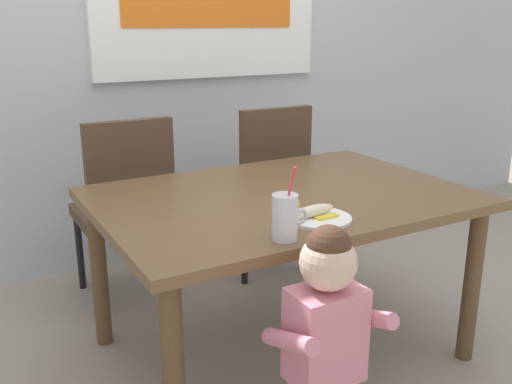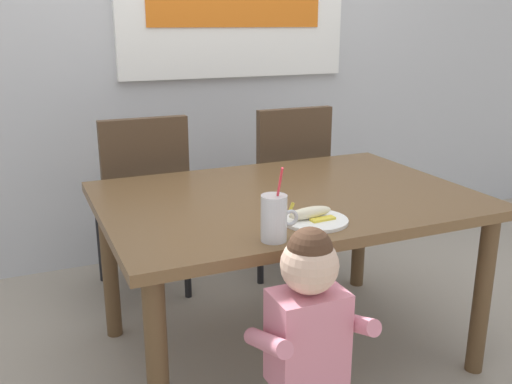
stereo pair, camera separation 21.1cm
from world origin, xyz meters
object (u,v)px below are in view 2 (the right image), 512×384
(dining_chair_right, at_px, (284,181))
(toddler_standing, at_px, (308,327))
(dining_table, at_px, (287,214))
(dining_chair_left, at_px, (142,197))
(snack_plate, at_px, (315,220))
(milk_cup, at_px, (274,221))
(peeled_banana, at_px, (311,213))

(dining_chair_right, distance_m, toddler_standing, 1.56)
(dining_table, relative_size, toddler_standing, 1.77)
(dining_chair_left, bearing_deg, snack_plate, 108.43)
(toddler_standing, bearing_deg, milk_cup, 91.59)
(dining_table, relative_size, dining_chair_left, 1.54)
(dining_chair_left, height_order, snack_plate, dining_chair_left)
(dining_table, distance_m, milk_cup, 0.53)
(dining_chair_right, xyz_separation_m, toddler_standing, (-0.62, -1.43, -0.02))
(dining_chair_right, distance_m, milk_cup, 1.38)
(dining_table, bearing_deg, toddler_standing, -111.16)
(milk_cup, height_order, peeled_banana, milk_cup)
(dining_chair_right, height_order, snack_plate, dining_chair_right)
(dining_chair_right, bearing_deg, dining_chair_left, -0.12)
(milk_cup, bearing_deg, peeled_banana, 29.96)
(milk_cup, xyz_separation_m, snack_plate, (0.20, 0.10, -0.06))
(milk_cup, bearing_deg, dining_table, 58.98)
(dining_chair_left, xyz_separation_m, dining_chair_right, (0.79, -0.00, 0.00))
(dining_chair_left, distance_m, milk_cup, 1.24)
(dining_chair_right, bearing_deg, milk_cup, 62.42)
(toddler_standing, relative_size, milk_cup, 3.38)
(dining_table, relative_size, milk_cup, 5.96)
(dining_chair_left, xyz_separation_m, snack_plate, (0.37, -1.11, 0.18))
(snack_plate, height_order, peeled_banana, peeled_banana)
(snack_plate, xyz_separation_m, peeled_banana, (-0.01, 0.01, 0.03))
(dining_chair_right, relative_size, snack_plate, 4.17)
(dining_chair_left, bearing_deg, milk_cup, 97.80)
(dining_table, height_order, milk_cup, milk_cup)
(dining_chair_left, distance_m, dining_chair_right, 0.79)
(dining_table, bearing_deg, milk_cup, -121.02)
(dining_table, bearing_deg, peeled_banana, -102.20)
(milk_cup, bearing_deg, snack_plate, 25.79)
(peeled_banana, bearing_deg, toddler_standing, -118.94)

